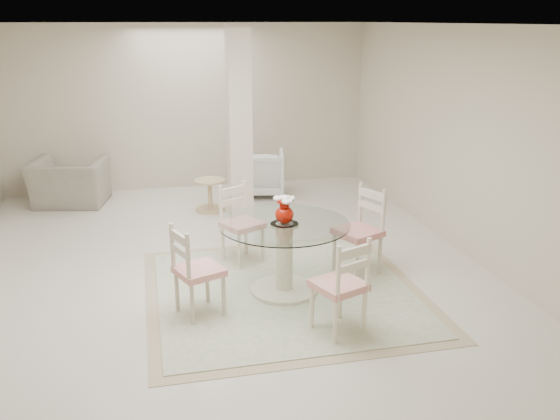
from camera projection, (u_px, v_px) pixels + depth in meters
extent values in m
plane|color=silver|center=(217.00, 264.00, 6.97)|extent=(7.00, 7.00, 0.00)
cube|color=beige|center=(188.00, 108.00, 9.80)|extent=(6.00, 0.02, 2.70)
cube|color=beige|center=(288.00, 282.00, 3.31)|extent=(6.00, 0.02, 2.70)
cube|color=beige|center=(460.00, 140.00, 7.19)|extent=(0.02, 7.00, 2.70)
cube|color=white|center=(209.00, 24.00, 6.14)|extent=(6.00, 7.00, 0.02)
cube|color=beige|center=(239.00, 129.00, 7.87)|extent=(0.30, 0.30, 2.70)
cube|color=tan|center=(284.00, 292.00, 6.25)|extent=(2.86, 2.86, 0.01)
cube|color=beige|center=(284.00, 291.00, 6.25)|extent=(2.61, 2.61, 0.01)
cylinder|color=#EFE9C4|center=(284.00, 290.00, 6.24)|extent=(0.70, 0.70, 0.05)
cylinder|color=#EFE9C4|center=(284.00, 257.00, 6.13)|extent=(0.18, 0.18, 0.72)
cylinder|color=#EFE9C4|center=(284.00, 226.00, 6.02)|extent=(0.29, 0.29, 0.03)
cylinder|color=white|center=(284.00, 224.00, 6.01)|extent=(1.34, 1.34, 0.01)
ellipsoid|color=#A61105|center=(284.00, 215.00, 5.98)|extent=(0.19, 0.19, 0.18)
cylinder|color=#A61105|center=(284.00, 204.00, 5.95)|extent=(0.10, 0.10, 0.05)
cylinder|color=#A61105|center=(284.00, 201.00, 5.94)|extent=(0.16, 0.16, 0.02)
ellipsoid|color=white|center=(284.00, 198.00, 5.93)|extent=(0.11, 0.11, 0.05)
ellipsoid|color=white|center=(290.00, 199.00, 5.97)|extent=(0.11, 0.11, 0.05)
ellipsoid|color=white|center=(279.00, 199.00, 5.95)|extent=(0.11, 0.11, 0.05)
ellipsoid|color=white|center=(287.00, 202.00, 5.88)|extent=(0.11, 0.11, 0.05)
cylinder|color=beige|center=(334.00, 253.00, 6.67)|extent=(0.04, 0.04, 0.46)
cylinder|color=beige|center=(356.00, 263.00, 6.40)|extent=(0.04, 0.04, 0.46)
cylinder|color=beige|center=(357.00, 246.00, 6.88)|extent=(0.04, 0.04, 0.46)
cylinder|color=beige|center=(380.00, 256.00, 6.60)|extent=(0.04, 0.04, 0.46)
cube|color=#B61A13|center=(358.00, 233.00, 6.56)|extent=(0.58, 0.58, 0.07)
cube|color=beige|center=(372.00, 200.00, 6.57)|extent=(0.20, 0.38, 0.54)
cylinder|color=beige|center=(239.00, 253.00, 6.74)|extent=(0.04, 0.04, 0.43)
cylinder|color=beige|center=(263.00, 246.00, 6.94)|extent=(0.04, 0.04, 0.43)
cylinder|color=beige|center=(223.00, 244.00, 6.98)|extent=(0.04, 0.04, 0.43)
cylinder|color=beige|center=(246.00, 238.00, 7.19)|extent=(0.04, 0.04, 0.43)
cube|color=red|center=(242.00, 225.00, 6.89)|extent=(0.55, 0.55, 0.07)
cube|color=beige|center=(233.00, 196.00, 6.93)|extent=(0.35, 0.20, 0.50)
cylinder|color=beige|center=(224.00, 296.00, 5.68)|extent=(0.04, 0.04, 0.43)
cylinder|color=beige|center=(207.00, 284.00, 5.94)|extent=(0.04, 0.04, 0.43)
cylinder|color=beige|center=(192.00, 305.00, 5.50)|extent=(0.04, 0.04, 0.43)
cylinder|color=beige|center=(177.00, 292.00, 5.76)|extent=(0.04, 0.04, 0.43)
cube|color=red|center=(199.00, 271.00, 5.65)|extent=(0.53, 0.53, 0.06)
cube|color=beige|center=(180.00, 245.00, 5.45)|extent=(0.17, 0.36, 0.50)
cylinder|color=#F7E9CB|center=(340.00, 298.00, 5.63)|extent=(0.04, 0.04, 0.43)
cylinder|color=#F7E9CB|center=(312.00, 308.00, 5.45)|extent=(0.04, 0.04, 0.43)
cylinder|color=#F7E9CB|center=(364.00, 312.00, 5.36)|extent=(0.04, 0.04, 0.43)
cylinder|color=#F7E9CB|center=(335.00, 323.00, 5.18)|extent=(0.04, 0.04, 0.43)
cube|color=red|center=(339.00, 285.00, 5.33)|extent=(0.54, 0.54, 0.07)
cube|color=#F7E9CB|center=(354.00, 259.00, 5.08)|extent=(0.37, 0.18, 0.51)
imported|color=gray|center=(70.00, 182.00, 9.11)|extent=(1.25, 1.14, 0.71)
imported|color=silver|center=(259.00, 173.00, 9.64)|extent=(0.92, 0.94, 0.73)
cylinder|color=#D7BC84|center=(211.00, 209.00, 8.92)|extent=(0.44, 0.44, 0.04)
cylinder|color=#D7BC84|center=(210.00, 195.00, 8.86)|extent=(0.06, 0.06, 0.42)
cylinder|color=#D7BC84|center=(210.00, 181.00, 8.79)|extent=(0.46, 0.46, 0.03)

